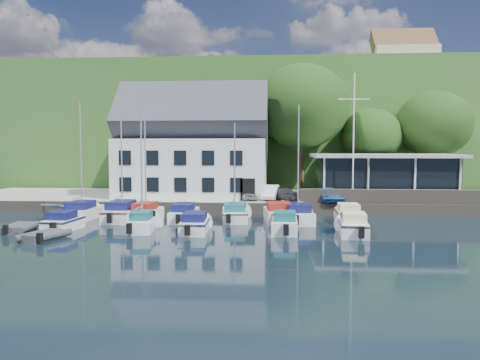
% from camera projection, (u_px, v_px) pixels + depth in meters
% --- Properties ---
extents(ground, '(180.00, 180.00, 0.00)m').
position_uv_depth(ground, '(260.00, 240.00, 28.78)').
color(ground, black).
rests_on(ground, ground).
extents(quay, '(60.00, 13.00, 1.00)m').
position_uv_depth(quay, '(266.00, 200.00, 46.16)').
color(quay, gray).
rests_on(quay, ground).
extents(quay_face, '(60.00, 0.30, 1.00)m').
position_uv_depth(quay_face, '(264.00, 209.00, 39.69)').
color(quay_face, '#5C544A').
rests_on(quay_face, ground).
extents(hillside, '(160.00, 75.00, 16.00)m').
position_uv_depth(hillside, '(270.00, 136.00, 89.90)').
color(hillside, '#27511E').
rests_on(hillside, ground).
extents(field_patch, '(50.00, 30.00, 0.30)m').
position_uv_depth(field_patch, '(309.00, 97.00, 96.70)').
color(field_patch, '#5C6331').
rests_on(field_patch, hillside).
extents(farmhouse, '(10.40, 7.00, 8.20)m').
position_uv_depth(farmhouse, '(403.00, 61.00, 77.49)').
color(farmhouse, beige).
rests_on(farmhouse, hillside).
extents(harbor_building, '(14.40, 8.20, 8.70)m').
position_uv_depth(harbor_building, '(194.00, 151.00, 45.34)').
color(harbor_building, silver).
rests_on(harbor_building, quay).
extents(club_pavilion, '(13.20, 7.20, 4.10)m').
position_uv_depth(club_pavilion, '(383.00, 176.00, 43.67)').
color(club_pavilion, black).
rests_on(club_pavilion, quay).
extents(seawall, '(18.00, 0.50, 1.20)m').
position_uv_depth(seawall, '(408.00, 197.00, 39.13)').
color(seawall, '#5C544A').
rests_on(seawall, quay).
extents(gangway, '(1.20, 6.00, 1.40)m').
position_uv_depth(gangway, '(66.00, 216.00, 38.95)').
color(gangway, silver).
rests_on(gangway, ground).
extents(car_silver, '(2.15, 3.51, 1.12)m').
position_uv_depth(car_silver, '(247.00, 194.00, 42.13)').
color(car_silver, '#A2A1A6').
rests_on(car_silver, quay).
extents(car_white, '(1.86, 4.06, 1.29)m').
position_uv_depth(car_white, '(270.00, 192.00, 42.55)').
color(car_white, white).
rests_on(car_white, quay).
extents(car_dgrey, '(2.50, 4.20, 1.14)m').
position_uv_depth(car_dgrey, '(285.00, 194.00, 41.40)').
color(car_dgrey, '#2B2B30').
rests_on(car_dgrey, quay).
extents(car_blue, '(2.17, 4.05, 1.31)m').
position_uv_depth(car_blue, '(328.00, 194.00, 40.78)').
color(car_blue, '#2E578C').
rests_on(car_blue, quay).
extents(flagpole, '(2.64, 0.20, 10.98)m').
position_uv_depth(flagpole, '(354.00, 138.00, 39.71)').
color(flagpole, silver).
rests_on(flagpole, quay).
extents(tree_1, '(7.78, 7.78, 10.63)m').
position_uv_depth(tree_1, '(163.00, 142.00, 51.72)').
color(tree_1, '#143510').
rests_on(tree_1, quay).
extents(tree_2, '(7.64, 7.64, 10.45)m').
position_uv_depth(tree_2, '(235.00, 143.00, 50.98)').
color(tree_2, '#143510').
rests_on(tree_2, quay).
extents(tree_3, '(9.85, 9.85, 13.46)m').
position_uv_depth(tree_3, '(302.00, 128.00, 49.15)').
color(tree_3, '#143510').
rests_on(tree_3, quay).
extents(tree_4, '(6.49, 6.49, 8.88)m').
position_uv_depth(tree_4, '(371.00, 150.00, 50.09)').
color(tree_4, '#143510').
rests_on(tree_4, quay).
extents(tree_5, '(7.84, 7.84, 10.71)m').
position_uv_depth(tree_5, '(433.00, 141.00, 49.61)').
color(tree_5, '#143510').
rests_on(tree_5, quay).
extents(boat_r1_0, '(2.13, 6.55, 8.94)m').
position_uv_depth(boat_r1_0, '(81.00, 163.00, 37.01)').
color(boat_r1_0, silver).
rests_on(boat_r1_0, ground).
extents(boat_r1_1, '(2.34, 7.18, 9.47)m').
position_uv_depth(boat_r1_1, '(122.00, 160.00, 36.52)').
color(boat_r1_1, silver).
rests_on(boat_r1_1, ground).
extents(boat_r1_2, '(2.32, 5.88, 8.86)m').
position_uv_depth(boat_r1_2, '(145.00, 164.00, 36.23)').
color(boat_r1_2, silver).
rests_on(boat_r1_2, ground).
extents(boat_r1_3, '(1.94, 6.10, 1.41)m').
position_uv_depth(boat_r1_3, '(184.00, 212.00, 36.25)').
color(boat_r1_3, silver).
rests_on(boat_r1_3, ground).
extents(boat_r1_4, '(2.70, 6.35, 8.45)m').
position_uv_depth(boat_r1_4, '(235.00, 167.00, 36.29)').
color(boat_r1_4, silver).
rests_on(boat_r1_4, ground).
extents(boat_r1_5, '(2.86, 5.94, 1.51)m').
position_uv_depth(boat_r1_5, '(279.00, 212.00, 36.14)').
color(boat_r1_5, silver).
rests_on(boat_r1_5, ground).
extents(boat_r1_6, '(2.79, 6.19, 8.97)m').
position_uv_depth(boat_r1_6, '(298.00, 164.00, 35.29)').
color(boat_r1_6, silver).
rests_on(boat_r1_6, ground).
extents(boat_r1_7, '(2.06, 5.19, 1.40)m').
position_uv_depth(boat_r1_7, '(348.00, 212.00, 36.17)').
color(boat_r1_7, silver).
rests_on(boat_r1_7, ground).
extents(boat_r2_0, '(2.17, 4.77, 1.35)m').
position_uv_depth(boat_r2_0, '(63.00, 221.00, 32.28)').
color(boat_r2_0, silver).
rests_on(boat_r2_0, ground).
extents(boat_r2_1, '(2.39, 5.51, 8.46)m').
position_uv_depth(boat_r2_1, '(141.00, 169.00, 31.80)').
color(boat_r2_1, silver).
rests_on(boat_r2_1, ground).
extents(boat_r2_2, '(2.18, 5.80, 1.38)m').
position_uv_depth(boat_r2_2, '(195.00, 222.00, 31.58)').
color(boat_r2_2, silver).
rests_on(boat_r2_2, ground).
extents(boat_r2_3, '(1.98, 5.07, 1.47)m').
position_uv_depth(boat_r2_3, '(285.00, 222.00, 31.28)').
color(boat_r2_3, silver).
rests_on(boat_r2_3, ground).
extents(boat_r2_4, '(2.30, 5.49, 1.49)m').
position_uv_depth(boat_r2_4, '(353.00, 224.00, 30.49)').
color(boat_r2_4, silver).
rests_on(boat_r2_4, ground).
extents(dinghy_0, '(2.13, 3.19, 0.70)m').
position_uv_depth(dinghy_0, '(20.00, 227.00, 31.74)').
color(dinghy_0, '#37373C').
rests_on(dinghy_0, ground).
extents(dinghy_1, '(2.67, 3.41, 0.70)m').
position_uv_depth(dinghy_1, '(43.00, 234.00, 28.88)').
color(dinghy_1, '#37373C').
rests_on(dinghy_1, ground).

